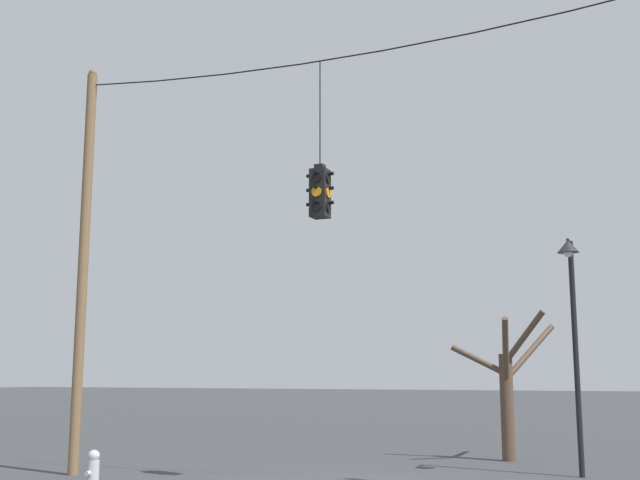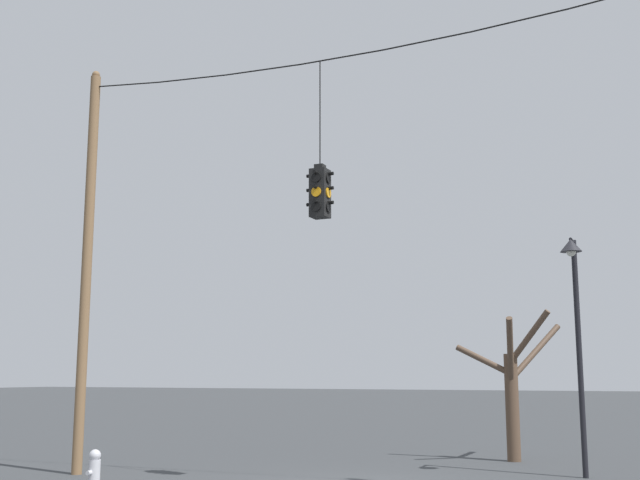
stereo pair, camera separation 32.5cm
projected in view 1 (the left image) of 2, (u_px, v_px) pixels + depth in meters
The scene contains 6 objects.
utility_pole_left at pixel (83, 264), 18.07m from camera, with size 0.23×0.23×9.23m.
span_wire at pixel (341, 52), 16.31m from camera, with size 12.56×0.03×0.36m.
traffic_light_over_intersection at pixel (320, 192), 16.01m from camera, with size 0.58×0.58×3.28m.
street_lamp at pixel (572, 303), 17.30m from camera, with size 0.46×0.79×5.06m.
bare_tree at pixel (509, 386), 20.40m from camera, with size 2.51×2.79×3.76m.
fire_hydrant at pixel (93, 470), 14.93m from camera, with size 0.22×0.30×0.75m.
Camera 1 is at (5.68, -14.60, 2.14)m, focal length 45.00 mm.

